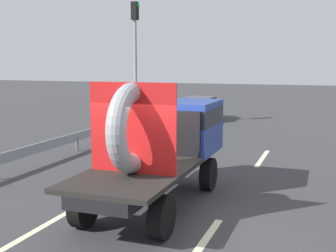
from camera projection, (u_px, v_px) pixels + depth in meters
The scene contains 9 objects.
ground_plane at pixel (156, 215), 9.54m from camera, with size 120.00×120.00×0.00m, color #38383A.
flatbed_truck at pixel (166, 138), 10.65m from camera, with size 2.02×5.42×2.93m.
distant_sedan at pixel (199, 108), 25.16m from camera, with size 1.77×4.14×1.35m.
traffic_light at pixel (135, 47), 22.45m from camera, with size 0.42×0.36×6.40m.
guardrail at pixel (41, 148), 14.38m from camera, with size 0.10×17.78×0.71m.
lane_dash_left_near at pixel (32, 233), 8.55m from camera, with size 2.97×0.16×0.01m, color beige.
lane_dash_left_far at pixel (176, 150), 16.59m from camera, with size 2.35×0.16×0.01m, color beige.
lane_dash_right_near at pixel (203, 243), 8.06m from camera, with size 2.54×0.16×0.01m, color beige.
lane_dash_right_far at pixel (262, 158), 15.23m from camera, with size 2.82×0.16×0.01m, color beige.
Camera 1 is at (3.41, -8.50, 3.32)m, focal length 46.45 mm.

